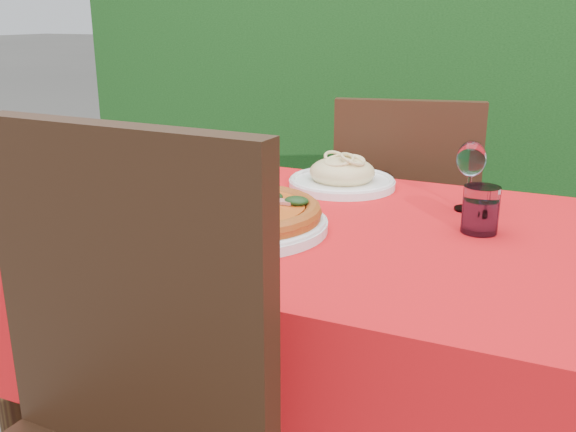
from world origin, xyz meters
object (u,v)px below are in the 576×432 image
at_px(fork, 152,213).
at_px(water_glass, 480,212).
at_px(wine_glass, 471,162).
at_px(pasta_plate, 342,177).
at_px(pizza_plate, 240,215).
at_px(steel_ramekin, 175,172).
at_px(chair_far, 404,224).

bearing_deg(fork, water_glass, 24.62).
bearing_deg(wine_glass, pasta_plate, 167.28).
bearing_deg(water_glass, pasta_plate, 149.41).
bearing_deg(fork, pizza_plate, 7.43).
xyz_separation_m(pasta_plate, water_glass, (0.38, -0.22, 0.02)).
relative_size(pizza_plate, fork, 1.92).
xyz_separation_m(pizza_plate, water_glass, (0.45, 0.19, 0.01)).
bearing_deg(steel_ramekin, pizza_plate, -40.33).
bearing_deg(steel_ramekin, fork, -64.33).
xyz_separation_m(chair_far, fork, (-0.37, -0.79, 0.21)).
bearing_deg(pizza_plate, pasta_plate, 79.61).
bearing_deg(fork, steel_ramekin, 125.84).
height_order(chair_far, pizza_plate, chair_far).
distance_m(pasta_plate, wine_glass, 0.35).
distance_m(chair_far, pasta_plate, 0.47).
xyz_separation_m(pizza_plate, steel_ramekin, (-0.38, 0.32, -0.02)).
distance_m(pizza_plate, steel_ramekin, 0.49).
xyz_separation_m(pizza_plate, pasta_plate, (0.07, 0.41, -0.00)).
relative_size(chair_far, pasta_plate, 3.46).
distance_m(water_glass, fork, 0.70).
bearing_deg(pasta_plate, chair_far, 80.09).
distance_m(chair_far, water_glass, 0.74).
bearing_deg(chair_far, pizza_plate, 66.78).
xyz_separation_m(wine_glass, fork, (-0.63, -0.32, -0.11)).
distance_m(wine_glass, fork, 0.72).
bearing_deg(chair_far, fork, 51.82).
bearing_deg(chair_far, water_glass, 103.22).
height_order(water_glass, steel_ramekin, water_glass).
distance_m(pizza_plate, water_glass, 0.49).
relative_size(chair_far, pizza_plate, 2.46).
xyz_separation_m(pasta_plate, wine_glass, (0.33, -0.07, 0.08)).
bearing_deg(pizza_plate, steel_ramekin, 139.67).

